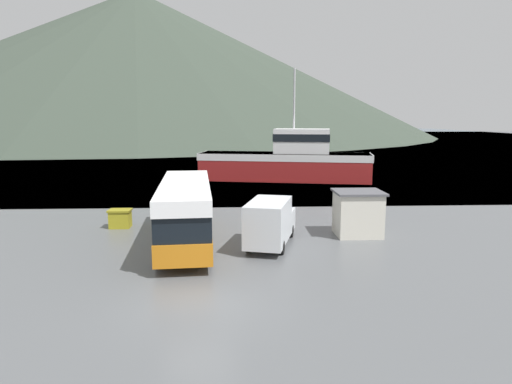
% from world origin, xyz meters
% --- Properties ---
extents(ground_plane, '(400.00, 400.00, 0.00)m').
position_xyz_m(ground_plane, '(0.00, 0.00, 0.00)').
color(ground_plane, '#515456').
extents(water_surface, '(240.00, 240.00, 0.00)m').
position_xyz_m(water_surface, '(0.00, 138.36, 0.00)').
color(water_surface, '#475B6B').
rests_on(water_surface, ground).
extents(hill_backdrop, '(222.10, 222.10, 54.70)m').
position_xyz_m(hill_backdrop, '(-36.55, 169.71, 27.35)').
color(hill_backdrop, '#333D33').
rests_on(hill_backdrop, ground).
extents(tour_bus, '(3.48, 11.38, 3.36)m').
position_xyz_m(tour_bus, '(-1.38, 8.46, 1.88)').
color(tour_bus, '#B26614').
rests_on(tour_bus, ground).
extents(delivery_van, '(3.27, 5.84, 2.53)m').
position_xyz_m(delivery_van, '(3.18, 7.76, 1.33)').
color(delivery_van, silver).
rests_on(delivery_van, ground).
extents(fishing_boat, '(19.06, 8.07, 11.93)m').
position_xyz_m(fishing_boat, '(7.03, 33.47, 2.17)').
color(fishing_boat, maroon).
rests_on(fishing_boat, water_surface).
extents(storage_bin, '(1.37, 1.06, 1.15)m').
position_xyz_m(storage_bin, '(-5.87, 12.24, 0.59)').
color(storage_bin, olive).
rests_on(storage_bin, ground).
extents(dock_kiosk, '(2.77, 2.51, 2.62)m').
position_xyz_m(dock_kiosk, '(8.43, 9.73, 1.32)').
color(dock_kiosk, beige).
rests_on(dock_kiosk, ground).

